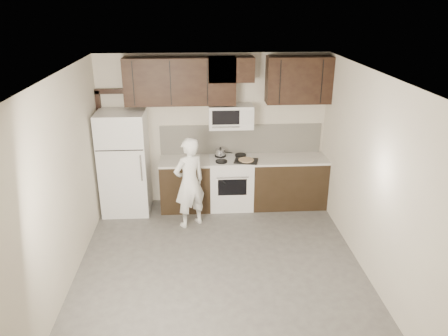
{
  "coord_description": "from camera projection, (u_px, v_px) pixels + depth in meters",
  "views": [
    {
      "loc": [
        -0.27,
        -5.24,
        3.57
      ],
      "look_at": [
        0.11,
        0.9,
        1.15
      ],
      "focal_mm": 35.0,
      "sensor_mm": 36.0,
      "label": 1
    }
  ],
  "objects": [
    {
      "name": "pizza",
      "position": [
        246.0,
        160.0,
        7.54
      ],
      "size": [
        0.32,
        0.32,
        0.02
      ],
      "primitive_type": "cylinder",
      "rotation": [
        0.0,
        0.0,
        -0.23
      ],
      "color": "#CDB689",
      "rests_on": "baking_tray"
    },
    {
      "name": "stove",
      "position": [
        231.0,
        182.0,
        7.84
      ],
      "size": [
        0.76,
        0.66,
        0.94
      ],
      "color": "silver",
      "rests_on": "floor"
    },
    {
      "name": "baking_tray",
      "position": [
        246.0,
        161.0,
        7.55
      ],
      "size": [
        0.45,
        0.38,
        0.02
      ],
      "primitive_type": "cube",
      "rotation": [
        0.0,
        0.0,
        -0.23
      ],
      "color": "black",
      "rests_on": "counter_run"
    },
    {
      "name": "saucepan",
      "position": [
        221.0,
        153.0,
        7.78
      ],
      "size": [
        0.3,
        0.18,
        0.17
      ],
      "color": "silver",
      "rests_on": "stove"
    },
    {
      "name": "microwave",
      "position": [
        231.0,
        116.0,
        7.51
      ],
      "size": [
        0.76,
        0.42,
        0.4
      ],
      "color": "silver",
      "rests_on": "upper_cabinets"
    },
    {
      "name": "backsplash",
      "position": [
        241.0,
        139.0,
        7.86
      ],
      "size": [
        2.9,
        0.02,
        0.54
      ],
      "primitive_type": "cube",
      "color": "beige",
      "rests_on": "counter_run"
    },
    {
      "name": "person",
      "position": [
        189.0,
        183.0,
        7.06
      ],
      "size": [
        0.67,
        0.61,
        1.53
      ],
      "primitive_type": "imported",
      "rotation": [
        0.0,
        0.0,
        3.71
      ],
      "color": "white",
      "rests_on": "floor"
    },
    {
      "name": "ceiling",
      "position": [
        219.0,
        75.0,
        5.2
      ],
      "size": [
        4.5,
        4.5,
        0.0
      ],
      "primitive_type": "plane",
      "rotation": [
        3.14,
        0.0,
        0.0
      ],
      "color": "white",
      "rests_on": "back_wall"
    },
    {
      "name": "refrigerator",
      "position": [
        125.0,
        163.0,
        7.52
      ],
      "size": [
        0.8,
        0.76,
        1.8
      ],
      "color": "silver",
      "rests_on": "floor"
    },
    {
      "name": "counter_run",
      "position": [
        248.0,
        182.0,
        7.86
      ],
      "size": [
        2.95,
        0.64,
        0.91
      ],
      "color": "black",
      "rests_on": "floor"
    },
    {
      "name": "floor",
      "position": [
        220.0,
        267.0,
        6.19
      ],
      "size": [
        4.5,
        4.5,
        0.0
      ],
      "primitive_type": "plane",
      "color": "#4C4947",
      "rests_on": "ground"
    },
    {
      "name": "back_wall",
      "position": [
        213.0,
        130.0,
        7.78
      ],
      "size": [
        4.0,
        0.0,
        4.0
      ],
      "primitive_type": "plane",
      "rotation": [
        1.57,
        0.0,
        0.0
      ],
      "color": "#BDB2A1",
      "rests_on": "ground"
    },
    {
      "name": "door_trim",
      "position": [
        104.0,
        138.0,
        7.67
      ],
      "size": [
        0.5,
        0.08,
        2.12
      ],
      "color": "black",
      "rests_on": "floor"
    },
    {
      "name": "upper_cabinets",
      "position": [
        225.0,
        79.0,
        7.29
      ],
      "size": [
        3.48,
        0.35,
        0.78
      ],
      "color": "black",
      "rests_on": "back_wall"
    }
  ]
}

